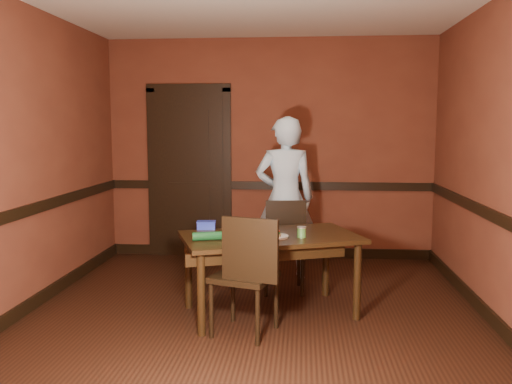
% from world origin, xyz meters
% --- Properties ---
extents(floor, '(4.00, 4.50, 0.01)m').
position_xyz_m(floor, '(0.00, 0.00, 0.00)').
color(floor, black).
rests_on(floor, ground).
extents(wall_back, '(4.00, 0.02, 2.70)m').
position_xyz_m(wall_back, '(0.00, 2.25, 1.35)').
color(wall_back, brown).
rests_on(wall_back, ground).
extents(wall_front, '(4.00, 0.02, 2.70)m').
position_xyz_m(wall_front, '(0.00, -2.25, 1.35)').
color(wall_front, brown).
rests_on(wall_front, ground).
extents(wall_left, '(0.02, 4.50, 2.70)m').
position_xyz_m(wall_left, '(-2.00, 0.00, 1.35)').
color(wall_left, brown).
rests_on(wall_left, ground).
extents(wall_right, '(0.02, 4.50, 2.70)m').
position_xyz_m(wall_right, '(2.00, 0.00, 1.35)').
color(wall_right, brown).
rests_on(wall_right, ground).
extents(dado_back, '(4.00, 0.03, 0.10)m').
position_xyz_m(dado_back, '(0.00, 2.23, 0.90)').
color(dado_back, black).
rests_on(dado_back, ground).
extents(dado_left, '(0.03, 4.50, 0.10)m').
position_xyz_m(dado_left, '(-1.99, 0.00, 0.90)').
color(dado_left, black).
rests_on(dado_left, ground).
extents(dado_right, '(0.03, 4.50, 0.10)m').
position_xyz_m(dado_right, '(1.99, 0.00, 0.90)').
color(dado_right, black).
rests_on(dado_right, ground).
extents(baseboard_back, '(4.00, 0.03, 0.12)m').
position_xyz_m(baseboard_back, '(0.00, 2.23, 0.06)').
color(baseboard_back, black).
rests_on(baseboard_back, ground).
extents(baseboard_left, '(0.03, 4.50, 0.12)m').
position_xyz_m(baseboard_left, '(-1.99, 0.00, 0.06)').
color(baseboard_left, black).
rests_on(baseboard_left, ground).
extents(baseboard_right, '(0.03, 4.50, 0.12)m').
position_xyz_m(baseboard_right, '(1.99, 0.00, 0.06)').
color(baseboard_right, black).
rests_on(baseboard_right, ground).
extents(door, '(1.05, 0.07, 2.20)m').
position_xyz_m(door, '(-1.00, 2.22, 1.09)').
color(door, black).
rests_on(door, ground).
extents(dining_table, '(1.69, 1.31, 0.70)m').
position_xyz_m(dining_table, '(0.14, 0.15, 0.35)').
color(dining_table, black).
rests_on(dining_table, floor).
extents(chair_far, '(0.46, 0.46, 0.88)m').
position_xyz_m(chair_far, '(0.23, 0.82, 0.44)').
color(chair_far, black).
rests_on(chair_far, floor).
extents(chair_near, '(0.57, 0.57, 0.96)m').
position_xyz_m(chair_near, '(-0.03, -0.32, 0.48)').
color(chair_near, black).
rests_on(chair_near, floor).
extents(person, '(0.67, 0.48, 1.74)m').
position_xyz_m(person, '(0.23, 1.34, 0.87)').
color(person, silver).
rests_on(person, floor).
extents(sandwich_plate, '(0.24, 0.24, 0.06)m').
position_xyz_m(sandwich_plate, '(0.18, 0.06, 0.72)').
color(sandwich_plate, white).
rests_on(sandwich_plate, dining_table).
extents(sauce_jar, '(0.08, 0.08, 0.09)m').
position_xyz_m(sauce_jar, '(0.41, 0.08, 0.75)').
color(sauce_jar, '#498538').
rests_on(sauce_jar, dining_table).
extents(cheese_saucer, '(0.16, 0.16, 0.05)m').
position_xyz_m(cheese_saucer, '(-0.19, 0.19, 0.72)').
color(cheese_saucer, white).
rests_on(cheese_saucer, dining_table).
extents(food_tub, '(0.18, 0.14, 0.07)m').
position_xyz_m(food_tub, '(-0.46, 0.38, 0.74)').
color(food_tub, '#293CC2').
rests_on(food_tub, dining_table).
extents(wrapped_veg, '(0.26, 0.14, 0.07)m').
position_xyz_m(wrapped_veg, '(-0.36, -0.11, 0.74)').
color(wrapped_veg, '#12411C').
rests_on(wrapped_veg, dining_table).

